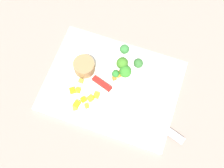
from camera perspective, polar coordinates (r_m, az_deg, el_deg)
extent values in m
plane|color=gray|center=(0.97, 0.00, -0.45)|extent=(4.00, 4.00, 0.00)
cube|color=white|center=(0.96, 0.00, -0.33)|extent=(0.45, 0.34, 0.01)
cylinder|color=olive|center=(0.96, -5.75, 3.62)|extent=(0.07, 0.07, 0.05)
cube|color=silver|center=(0.93, 9.49, -8.12)|extent=(0.19, 0.08, 0.00)
cube|color=maroon|center=(0.95, -2.08, 0.09)|extent=(0.08, 0.04, 0.02)
cube|color=orange|center=(0.97, 1.97, 2.38)|extent=(0.02, 0.02, 0.02)
cube|color=orange|center=(0.96, 0.21, 1.27)|extent=(0.02, 0.02, 0.01)
cube|color=orange|center=(0.97, 1.42, 1.74)|extent=(0.02, 0.02, 0.01)
cube|color=yellow|center=(0.95, -8.21, -1.35)|extent=(0.02, 0.02, 0.02)
cube|color=yellow|center=(0.94, -7.30, -4.14)|extent=(0.02, 0.03, 0.02)
cube|color=yellow|center=(0.96, -6.42, 0.62)|extent=(0.02, 0.01, 0.01)
cube|color=yellow|center=(0.94, -5.93, -3.20)|extent=(0.02, 0.02, 0.02)
cube|color=yellow|center=(0.93, -7.63, -4.91)|extent=(0.02, 0.02, 0.01)
cube|color=yellow|center=(0.93, -5.25, -4.54)|extent=(0.02, 0.02, 0.01)
cube|color=yellow|center=(0.94, -3.19, -2.34)|extent=(0.02, 0.02, 0.02)
cube|color=yellow|center=(0.95, -7.03, -1.29)|extent=(0.02, 0.02, 0.02)
cube|color=yellow|center=(0.94, -4.48, -2.99)|extent=(0.03, 0.03, 0.01)
cylinder|color=#89BB5B|center=(0.99, 5.39, 3.96)|extent=(0.01, 0.01, 0.01)
sphere|color=#32672E|center=(0.97, 5.46, 4.30)|extent=(0.03, 0.03, 0.03)
cylinder|color=#86BC5A|center=(0.97, 2.70, 2.24)|extent=(0.02, 0.02, 0.01)
sphere|color=#327C25|center=(0.96, 2.75, 2.61)|extent=(0.04, 0.04, 0.04)
cylinder|color=#86BF59|center=(1.00, 2.39, 6.81)|extent=(0.01, 0.01, 0.02)
sphere|color=#337333|center=(0.99, 2.43, 7.26)|extent=(0.03, 0.03, 0.03)
cylinder|color=#8CAB64|center=(0.97, 0.89, 1.80)|extent=(0.01, 0.01, 0.01)
sphere|color=#2A7429|center=(0.96, 0.90, 2.07)|extent=(0.03, 0.03, 0.03)
cylinder|color=#88B567|center=(0.98, 2.09, 3.86)|extent=(0.01, 0.01, 0.01)
sphere|color=#3A7521|center=(0.96, 2.13, 4.32)|extent=(0.04, 0.04, 0.04)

